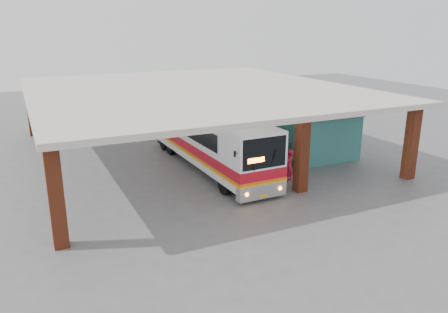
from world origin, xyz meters
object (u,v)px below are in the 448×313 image
object	(u,v)px
motorcycle	(295,163)
red_chair	(242,137)
pedestrian	(289,166)
coach_bus	(209,138)

from	to	relation	value
motorcycle	red_chair	world-z (taller)	motorcycle
motorcycle	red_chair	size ratio (longest dim) A/B	2.29
pedestrian	coach_bus	bearing A→B (deg)	-88.63
coach_bus	motorcycle	world-z (taller)	coach_bus
coach_bus	red_chair	bearing A→B (deg)	43.76
motorcycle	red_chair	xyz separation A→B (m)	(0.37, 7.87, -0.12)
pedestrian	red_chair	world-z (taller)	pedestrian
red_chair	coach_bus	bearing A→B (deg)	-159.49
coach_bus	pedestrian	size ratio (longest dim) A/B	7.12
coach_bus	motorcycle	distance (m)	5.59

